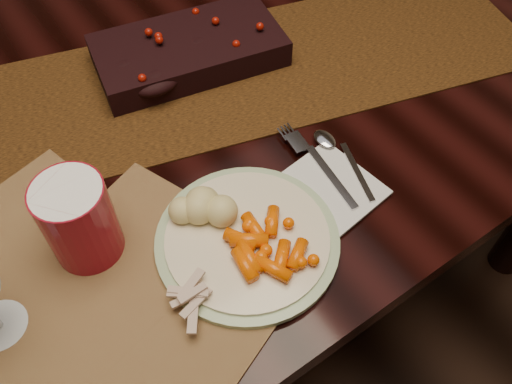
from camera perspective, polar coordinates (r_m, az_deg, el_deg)
floor at (r=1.55m, az=-7.08°, el=-11.24°), size 5.00×5.00×0.00m
dining_table at (r=1.23m, az=-8.82°, el=-3.69°), size 1.80×1.00×0.75m
table_runner at (r=0.96m, az=-15.45°, el=8.96°), size 1.58×0.72×0.00m
centerpiece at (r=0.99m, az=-7.12°, el=14.95°), size 0.35×0.23×0.06m
placemat_main at (r=0.71m, az=-14.55°, el=-14.15°), size 0.53×0.46×0.00m
dinner_plate at (r=0.74m, az=-0.92°, el=-5.04°), size 0.30×0.30×0.01m
baby_carrots at (r=0.72m, az=1.13°, el=-5.57°), size 0.11×0.10×0.02m
mashed_potatoes at (r=0.74m, az=-6.22°, el=-1.31°), size 0.11×0.11×0.05m
turkey_shreds at (r=0.69m, az=-6.47°, el=-10.95°), size 0.08×0.07×0.02m
napkin at (r=0.81m, az=7.99°, el=0.60°), size 0.13×0.15×0.00m
fork at (r=0.82m, az=7.01°, el=2.58°), size 0.05×0.17×0.00m
spoon at (r=0.83m, az=9.51°, el=3.22°), size 0.07×0.15×0.00m
red_cup at (r=0.73m, az=-18.14°, el=-2.86°), size 0.10×0.10×0.13m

